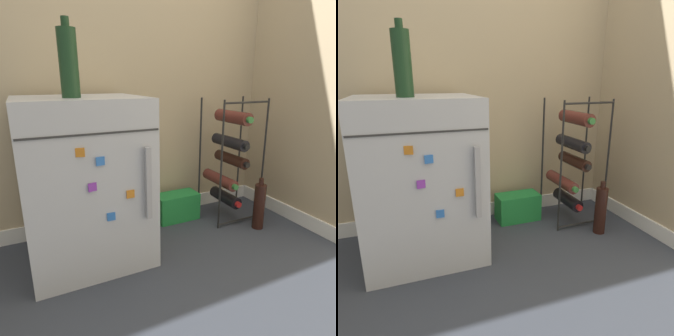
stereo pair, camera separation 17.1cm
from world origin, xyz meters
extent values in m
plane|color=#333842|center=(0.00, 0.00, 0.00)|extent=(14.00, 14.00, 0.00)
cube|color=tan|center=(0.00, 0.67, 1.25)|extent=(6.58, 0.06, 2.50)
cube|color=white|center=(0.00, 0.63, 0.04)|extent=(6.58, 0.01, 0.09)
cube|color=#B7BABF|center=(-0.50, 0.33, 0.41)|extent=(0.58, 0.52, 0.82)
cube|color=#2D2D2D|center=(-0.50, 0.07, 0.69)|extent=(0.56, 0.00, 0.01)
cube|color=#9E9EA3|center=(-0.27, 0.05, 0.45)|extent=(0.02, 0.02, 0.33)
cube|color=purple|center=(-0.52, 0.07, 0.47)|extent=(0.04, 0.01, 0.04)
cube|color=orange|center=(-0.55, 0.07, 0.62)|extent=(0.04, 0.02, 0.04)
cube|color=blue|center=(-0.48, 0.07, 0.58)|extent=(0.04, 0.01, 0.04)
cube|color=blue|center=(-0.44, 0.07, 0.32)|extent=(0.04, 0.01, 0.04)
cube|color=orange|center=(-0.35, 0.07, 0.41)|extent=(0.04, 0.01, 0.04)
cylinder|color=black|center=(0.28, 0.27, 0.39)|extent=(0.01, 0.01, 0.79)
cylinder|color=black|center=(0.61, 0.27, 0.39)|extent=(0.01, 0.01, 0.79)
cylinder|color=black|center=(0.28, 0.51, 0.39)|extent=(0.01, 0.01, 0.79)
cylinder|color=black|center=(0.61, 0.51, 0.39)|extent=(0.01, 0.01, 0.79)
cylinder|color=black|center=(0.45, 0.27, 0.02)|extent=(0.33, 0.01, 0.01)
cylinder|color=black|center=(0.45, 0.27, 0.77)|extent=(0.33, 0.01, 0.01)
cylinder|color=black|center=(0.42, 0.39, 0.14)|extent=(0.08, 0.25, 0.08)
cylinder|color=red|center=(0.42, 0.26, 0.14)|extent=(0.04, 0.02, 0.04)
cylinder|color=#56231E|center=(0.36, 0.39, 0.27)|extent=(0.07, 0.29, 0.07)
cylinder|color=#2D7033|center=(0.36, 0.23, 0.27)|extent=(0.03, 0.02, 0.03)
cylinder|color=black|center=(0.45, 0.39, 0.40)|extent=(0.07, 0.28, 0.07)
cylinder|color=black|center=(0.45, 0.24, 0.40)|extent=(0.03, 0.02, 0.03)
cylinder|color=black|center=(0.43, 0.39, 0.52)|extent=(0.07, 0.30, 0.07)
cylinder|color=black|center=(0.43, 0.23, 0.52)|extent=(0.03, 0.02, 0.03)
cylinder|color=#56231E|center=(0.44, 0.39, 0.67)|extent=(0.08, 0.29, 0.08)
cylinder|color=#2D7033|center=(0.44, 0.24, 0.67)|extent=(0.04, 0.02, 0.04)
cube|color=#1E7F38|center=(0.11, 0.50, 0.09)|extent=(0.28, 0.14, 0.18)
cylinder|color=#19381E|center=(-0.54, 0.24, 0.96)|extent=(0.08, 0.08, 0.28)
cylinder|color=#19381E|center=(-0.54, 0.24, 1.12)|extent=(0.03, 0.03, 0.04)
cylinder|color=black|center=(0.51, 0.17, 0.14)|extent=(0.07, 0.07, 0.29)
cylinder|color=black|center=(0.51, 0.17, 0.31)|extent=(0.03, 0.03, 0.04)
camera|label=1|loc=(-0.75, -1.11, 0.90)|focal=32.00mm
camera|label=2|loc=(-0.59, -1.18, 0.90)|focal=32.00mm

